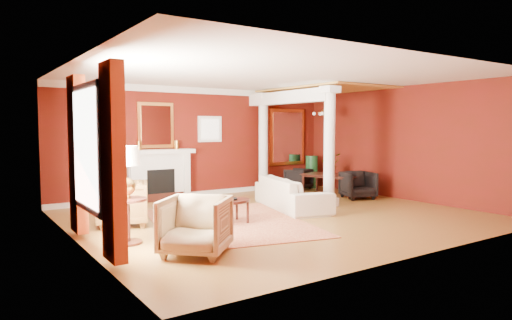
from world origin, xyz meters
TOP-DOWN VIEW (x-y plane):
  - ground at (0.00, 0.00)m, footprint 8.00×8.00m
  - room_shell at (0.00, 0.00)m, footprint 8.04×7.04m
  - fireplace at (-1.30, 3.32)m, footprint 1.85×0.42m
  - overmantel_mirror at (-1.30, 3.45)m, footprint 0.95×0.07m
  - flank_window_left at (-2.85, 3.46)m, footprint 0.70×0.07m
  - flank_window_right at (0.25, 3.46)m, footprint 0.70×0.07m
  - left_window at (-3.89, -0.60)m, footprint 0.21×2.55m
  - column_front at (1.70, 0.30)m, footprint 0.36×0.36m
  - column_back at (1.70, 3.00)m, footprint 0.36×0.36m
  - header_beam at (1.70, 1.90)m, footprint 0.30×3.20m
  - amber_ceiling at (2.85, 1.75)m, footprint 2.30×3.40m
  - dining_mirror at (2.90, 3.45)m, footprint 1.30×0.07m
  - chandelier at (2.90, 1.80)m, footprint 0.60×0.62m
  - crown_trim at (0.00, 3.46)m, footprint 8.00×0.08m
  - base_trim at (0.00, 3.46)m, footprint 8.00×0.08m
  - rug at (-1.19, 0.01)m, footprint 3.55×4.25m
  - sofa at (0.79, 0.55)m, footprint 1.28×2.51m
  - armchair_leopard at (-2.99, 0.91)m, footprint 1.10×1.14m
  - armchair_stripe at (-2.72, -1.65)m, footprint 1.25×1.25m
  - coffee_table at (-1.26, -0.08)m, footprint 0.91×0.91m
  - coffee_book at (-1.29, -0.08)m, footprint 0.16×0.08m
  - side_table at (-3.35, -0.47)m, footprint 0.63×0.63m
  - dining_table at (3.08, 1.63)m, footprint 0.98×1.66m
  - dining_chair_near at (3.11, 0.72)m, footprint 0.94×0.91m
  - dining_chair_far at (2.95, 2.97)m, footprint 0.86×0.84m
  - green_urn at (3.50, 3.00)m, footprint 0.42×0.42m
  - potted_plant at (3.05, 1.69)m, footprint 0.70×0.74m

SIDE VIEW (x-z plane):
  - ground at x=0.00m, z-range 0.00..0.00m
  - rug at x=-1.19m, z-range 0.00..0.01m
  - base_trim at x=0.00m, z-range 0.00..0.12m
  - dining_chair_far at x=2.95m, z-range 0.00..0.68m
  - dining_chair_near at x=3.11m, z-range 0.00..0.78m
  - green_urn at x=3.50m, z-range -0.11..0.89m
  - coffee_table at x=-1.26m, z-range 0.19..0.65m
  - dining_table at x=3.08m, z-range 0.00..0.88m
  - armchair_leopard at x=-2.99m, z-range 0.00..0.93m
  - armchair_stripe at x=-2.72m, z-range 0.00..0.94m
  - sofa at x=0.79m, z-range 0.00..0.94m
  - coffee_book at x=-1.29m, z-range 0.46..0.70m
  - fireplace at x=-1.30m, z-range 0.00..1.29m
  - side_table at x=-3.35m, z-range 0.28..1.84m
  - potted_plant at x=3.05m, z-range 0.88..1.33m
  - left_window at x=-3.89m, z-range 0.12..2.72m
  - column_front at x=1.70m, z-range 0.03..2.83m
  - column_back at x=1.70m, z-range 0.03..2.83m
  - dining_mirror at x=2.90m, z-range 0.70..2.40m
  - flank_window_left at x=-2.85m, z-range 1.45..2.15m
  - flank_window_right at x=0.25m, z-range 1.45..2.15m
  - overmantel_mirror at x=-1.30m, z-range 1.33..2.47m
  - room_shell at x=0.00m, z-range 0.56..3.48m
  - chandelier at x=2.90m, z-range 1.87..2.62m
  - header_beam at x=1.70m, z-range 2.46..2.78m
  - crown_trim at x=0.00m, z-range 2.74..2.90m
  - amber_ceiling at x=2.85m, z-range 2.85..2.89m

